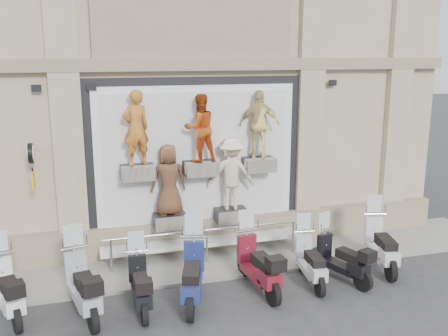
% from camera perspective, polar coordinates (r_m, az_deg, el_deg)
% --- Properties ---
extents(ground, '(90.00, 90.00, 0.00)m').
position_cam_1_polar(ground, '(10.88, 0.75, -15.07)').
color(ground, '#313134').
rests_on(ground, ground).
extents(sidewalk, '(16.00, 2.20, 0.08)m').
position_cam_1_polar(sidewalk, '(12.68, -2.08, -10.61)').
color(sidewalk, gray).
rests_on(sidewalk, ground).
extents(building, '(14.00, 8.60, 12.00)m').
position_cam_1_polar(building, '(16.44, -6.65, 15.99)').
color(building, tan).
rests_on(building, ground).
extents(shop_vitrine, '(5.60, 0.95, 4.30)m').
position_cam_1_polar(shop_vitrine, '(12.56, -2.48, 0.54)').
color(shop_vitrine, black).
rests_on(shop_vitrine, ground).
extents(guard_rail, '(5.06, 0.10, 0.93)m').
position_cam_1_polar(guard_rail, '(12.43, -1.98, -9.00)').
color(guard_rail, '#9EA0A5').
rests_on(guard_rail, ground).
extents(clock_sign_bracket, '(0.10, 0.80, 1.02)m').
position_cam_1_polar(clock_sign_bracket, '(11.92, -21.15, 0.90)').
color(clock_sign_bracket, black).
rests_on(clock_sign_bracket, ground).
extents(scooter_b, '(1.11, 2.03, 1.59)m').
position_cam_1_polar(scooter_b, '(10.87, -23.58, -11.61)').
color(scooter_b, white).
rests_on(scooter_b, ground).
extents(scooter_c, '(1.01, 2.17, 1.70)m').
position_cam_1_polar(scooter_c, '(10.43, -15.90, -11.72)').
color(scooter_c, '#989CA5').
rests_on(scooter_c, ground).
extents(scooter_d, '(0.56, 1.81, 1.47)m').
position_cam_1_polar(scooter_d, '(10.45, -9.58, -12.01)').
color(scooter_d, black).
rests_on(scooter_d, ground).
extents(scooter_e, '(1.17, 2.19, 1.71)m').
position_cam_1_polar(scooter_e, '(10.53, -3.64, -10.93)').
color(scooter_e, navy).
rests_on(scooter_e, ground).
extents(scooter_f, '(0.78, 2.09, 1.66)m').
position_cam_1_polar(scooter_f, '(11.05, 3.93, -9.87)').
color(scooter_f, maroon).
rests_on(scooter_f, ground).
extents(scooter_g, '(0.76, 1.86, 1.47)m').
position_cam_1_polar(scooter_g, '(11.56, 9.90, -9.50)').
color(scooter_g, '#AEB2B6').
rests_on(scooter_g, ground).
extents(scooter_h, '(1.04, 1.89, 1.47)m').
position_cam_1_polar(scooter_h, '(11.84, 13.31, -9.11)').
color(scooter_h, black).
rests_on(scooter_h, ground).
extents(scooter_i, '(1.09, 2.13, 1.66)m').
position_cam_1_polar(scooter_i, '(12.70, 17.57, -7.38)').
color(scooter_i, silver).
rests_on(scooter_i, ground).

